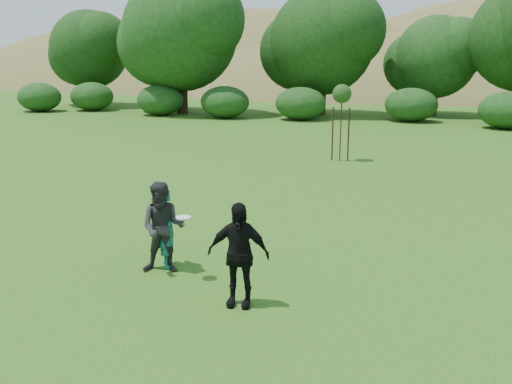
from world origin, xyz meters
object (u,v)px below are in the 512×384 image
Objects in this scene: sapling at (342,96)px; player_teal at (167,228)px; player_black at (238,254)px; player_grey at (163,228)px.

player_teal is at bearing -95.80° from sapling.
sapling is (-0.65, 13.12, 1.56)m from player_black.
player_teal is 12.10m from sapling.
sapling is (1.21, 11.93, 1.65)m from player_teal.
player_teal is at bearing 87.70° from player_grey.
player_black reaches higher than player_teal.
player_grey is at bearing -95.39° from sapling.
player_grey is at bearing 145.90° from player_black.
player_black is (1.86, -1.19, 0.09)m from player_teal.
sapling reaches higher than player_teal.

